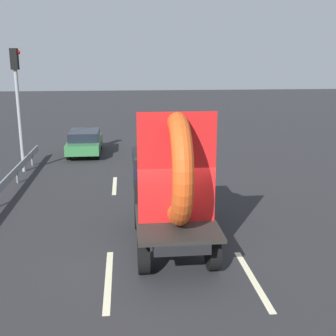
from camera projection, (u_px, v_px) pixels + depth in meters
name	position (u px, v px, depth m)	size (l,w,h in m)	color
ground_plane	(167.00, 256.00, 11.27)	(120.00, 120.00, 0.00)	#28282B
flatbed_truck	(171.00, 182.00, 11.80)	(2.02, 4.77, 3.86)	black
distant_sedan	(85.00, 141.00, 23.07)	(1.70, 3.97, 1.30)	black
traffic_light	(17.00, 93.00, 18.81)	(0.42, 0.36, 5.48)	gray
guardrail	(7.00, 181.00, 16.29)	(0.10, 12.06, 0.71)	gray
lane_dash_left_near	(108.00, 280.00, 10.06)	(2.95, 0.16, 0.01)	beige
lane_dash_left_far	(115.00, 185.00, 17.49)	(2.52, 0.16, 0.01)	beige
lane_dash_right_near	(253.00, 279.00, 10.08)	(2.86, 0.16, 0.01)	beige
lane_dash_right_far	(196.00, 183.00, 17.86)	(2.32, 0.16, 0.01)	beige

